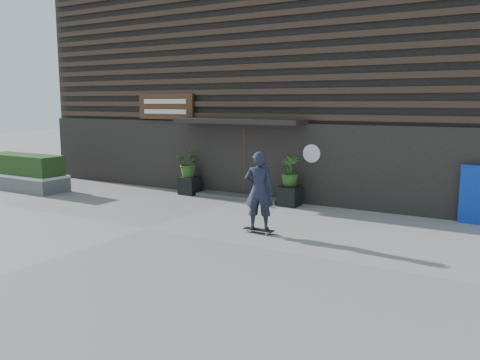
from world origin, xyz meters
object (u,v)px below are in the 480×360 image
Objects in this scene: skateboarder at (259,191)px; raised_bed at (25,183)px; planter_pot_right at (290,196)px; planter_pot_left at (190,186)px.

raised_bed is at bearing 174.25° from skateboarder.
planter_pot_left is at bearing 180.00° from planter_pot_right.
planter_pot_right is 3.50m from skateboarder.
planter_pot_right is at bearing 13.58° from raised_bed.
planter_pot_left reaches higher than raised_bed.
skateboarder is at bearing -5.75° from raised_bed.
raised_bed is at bearing -166.42° from planter_pot_right.
planter_pot_right is 0.17× the size of raised_bed.
skateboarder is at bearing -36.32° from planter_pot_left.
skateboarder reaches higher than planter_pot_right.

